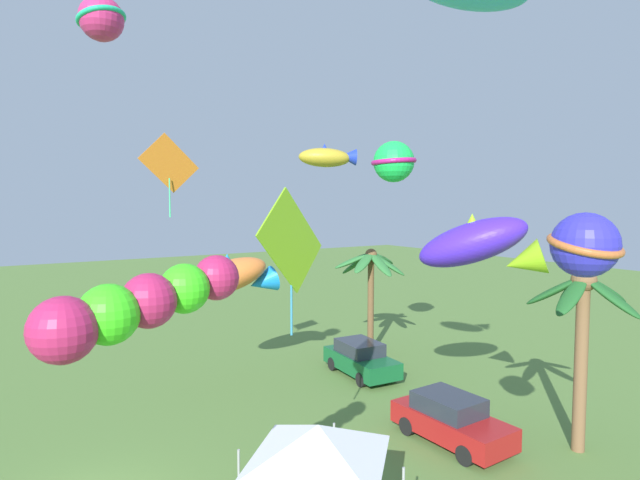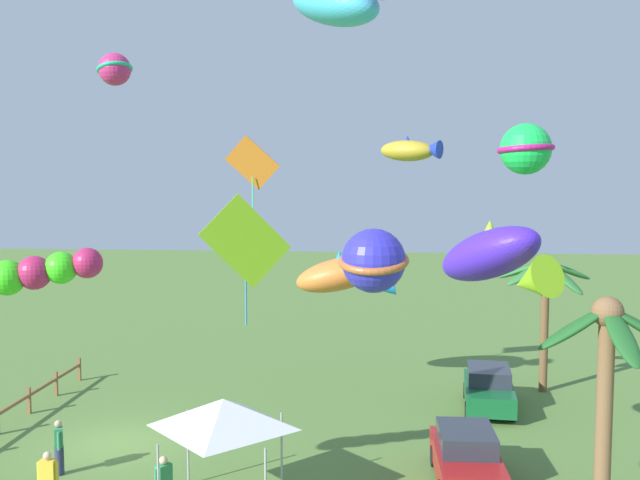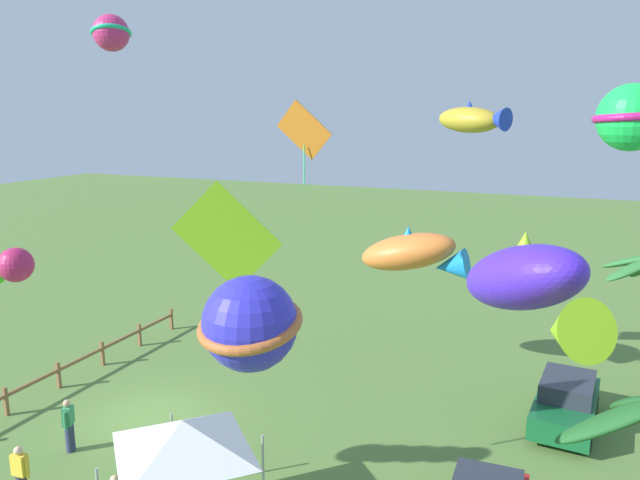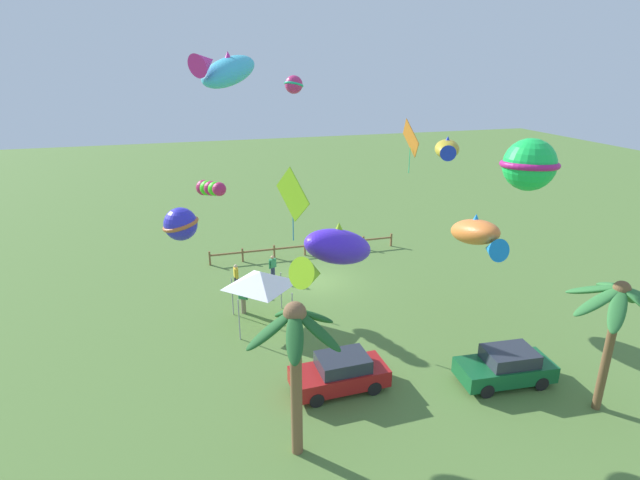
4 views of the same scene
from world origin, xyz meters
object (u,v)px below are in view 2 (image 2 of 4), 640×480
object	(u,v)px
kite_ball_0	(374,261)
kite_tube_2	(27,274)
kite_fish_5	(495,257)
kite_fish_6	(345,275)
kite_ball_3	(526,149)
kite_fish_4	(411,150)
palm_tree_0	(544,283)
spectator_0	(59,447)
kite_diamond_9	(252,164)
palm_tree_1	(607,358)
kite_ball_1	(115,69)
parked_car_1	(489,388)
parked_car_0	(466,457)
festival_tent	(223,413)
kite_diamond_8	(245,243)

from	to	relation	value
kite_ball_0	kite_tube_2	distance (m)	8.18
kite_ball_0	kite_fish_5	distance (m)	6.03
kite_ball_0	kite_fish_6	bearing A→B (deg)	-174.36
kite_ball_3	kite_fish_4	distance (m)	4.00
palm_tree_0	kite_tube_2	xyz separation A→B (m)	(13.08, -14.35, 1.94)
spectator_0	kite_diamond_9	size ratio (longest dim) A/B	0.57
kite_fish_4	kite_diamond_9	distance (m)	5.71
kite_tube_2	kite_ball_3	size ratio (longest dim) A/B	1.19
kite_diamond_9	palm_tree_1	bearing A→B (deg)	49.52
palm_tree_0	kite_ball_3	bearing A→B (deg)	-23.04
kite_ball_1	spectator_0	bearing A→B (deg)	-51.48
parked_car_1	kite_ball_1	distance (m)	16.88
spectator_0	kite_ball_0	xyz separation A→B (m)	(5.14, 8.99, 6.01)
parked_car_0	spectator_0	world-z (taller)	spectator_0
festival_tent	kite_diamond_8	distance (m)	4.53
kite_ball_3	kite_diamond_9	size ratio (longest dim) A/B	0.93
kite_ball_3	kite_fish_4	size ratio (longest dim) A/B	1.13
palm_tree_1	parked_car_1	distance (m)	9.95
kite_ball_3	kite_fish_6	bearing A→B (deg)	-112.68
kite_ball_0	kite_ball_3	size ratio (longest dim) A/B	0.59
kite_fish_4	palm_tree_0	bearing A→B (deg)	128.45
palm_tree_1	kite_diamond_8	bearing A→B (deg)	-102.94
palm_tree_1	parked_car_1	size ratio (longest dim) A/B	1.41
kite_diamond_8	kite_fish_5	bearing A→B (deg)	89.59
kite_tube_2	kite_fish_5	distance (m)	11.59
parked_car_1	kite_diamond_9	size ratio (longest dim) A/B	1.45
palm_tree_1	kite_ball_3	distance (m)	9.72
parked_car_0	kite_ball_1	world-z (taller)	kite_ball_1
kite_tube_2	kite_diamond_8	world-z (taller)	kite_diamond_8
palm_tree_0	kite_ball_3	size ratio (longest dim) A/B	2.09
kite_fish_5	kite_ball_0	bearing A→B (deg)	-30.84
parked_car_1	kite_diamond_8	world-z (taller)	kite_diamond_8
palm_tree_1	kite_ball_3	bearing A→B (deg)	-176.54
parked_car_1	kite_fish_5	bearing A→B (deg)	-7.11
kite_ball_1	kite_ball_3	distance (m)	13.60
palm_tree_0	kite_fish_6	size ratio (longest dim) A/B	1.32
palm_tree_1	parked_car_0	distance (m)	5.17
kite_fish_5	kite_tube_2	bearing A→B (deg)	-72.67
kite_tube_2	kite_fish_5	bearing A→B (deg)	107.33
palm_tree_0	kite_fish_6	world-z (taller)	kite_fish_6
palm_tree_0	kite_diamond_8	size ratio (longest dim) A/B	1.49
parked_car_0	kite_ball_1	size ratio (longest dim) A/B	2.76
parked_car_0	kite_diamond_9	xyz separation A→B (m)	(-6.04, -7.06, 8.17)
kite_ball_0	kite_ball_1	bearing A→B (deg)	-129.93
palm_tree_1	kite_ball_0	world-z (taller)	kite_ball_0
kite_ball_0	kite_ball_3	world-z (taller)	kite_ball_3
kite_diamond_8	festival_tent	bearing A→B (deg)	-9.65
palm_tree_1	festival_tent	size ratio (longest dim) A/B	1.99
parked_car_0	palm_tree_0	bearing A→B (deg)	156.97
kite_fish_4	festival_tent	bearing A→B (deg)	-34.87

